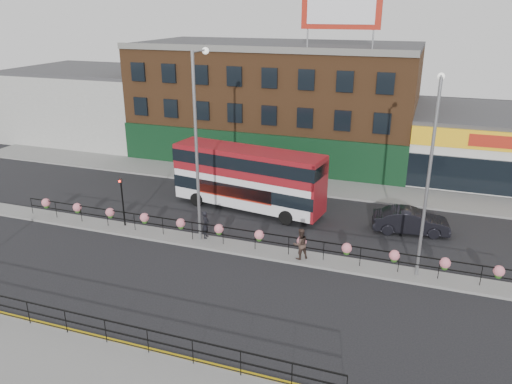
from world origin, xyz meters
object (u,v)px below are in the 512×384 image
(double_decker_bus, at_px, (248,173))
(pedestrian_b, at_px, (300,244))
(car, at_px, (411,221))
(pedestrian_a, at_px, (206,224))
(lamp_column_east, at_px, (430,163))
(lamp_column_west, at_px, (198,132))

(double_decker_bus, relative_size, pedestrian_b, 6.12)
(double_decker_bus, xyz_separation_m, car, (10.89, -0.28, -1.89))
(pedestrian_a, relative_size, lamp_column_east, 0.17)
(pedestrian_b, bearing_deg, pedestrian_a, -48.69)
(double_decker_bus, height_order, pedestrian_b, double_decker_bus)
(lamp_column_west, bearing_deg, car, 23.77)
(double_decker_bus, relative_size, car, 2.26)
(double_decker_bus, xyz_separation_m, pedestrian_a, (-0.73, -5.48, -1.65))
(double_decker_bus, xyz_separation_m, lamp_column_east, (11.54, -5.63, 3.53))
(pedestrian_a, xyz_separation_m, lamp_column_east, (12.27, -0.15, 5.18))
(car, bearing_deg, lamp_column_west, 105.57)
(pedestrian_b, distance_m, lamp_column_east, 8.08)
(car, height_order, pedestrian_a, pedestrian_a)
(double_decker_bus, bearing_deg, car, -1.47)
(double_decker_bus, height_order, lamp_column_west, lamp_column_west)
(car, bearing_deg, lamp_column_east, 178.72)
(double_decker_bus, distance_m, lamp_column_east, 13.32)
(car, xyz_separation_m, lamp_column_east, (0.65, -5.35, 5.42))
(pedestrian_a, bearing_deg, car, -76.25)
(pedestrian_a, xyz_separation_m, pedestrian_b, (6.06, -0.72, 0.04))
(double_decker_bus, height_order, lamp_column_east, lamp_column_east)
(car, xyz_separation_m, lamp_column_west, (-11.87, -5.22, 5.93))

